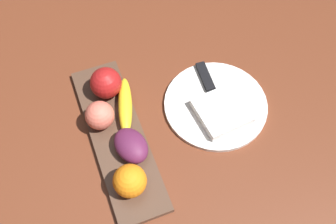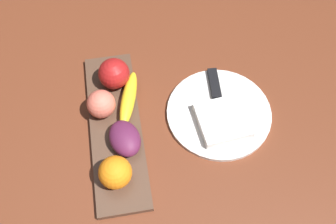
# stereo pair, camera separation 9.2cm
# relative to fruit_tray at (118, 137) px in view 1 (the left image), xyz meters

# --- Properties ---
(ground_plane) EXTENTS (2.40, 2.40, 0.00)m
(ground_plane) POSITION_rel_fruit_tray_xyz_m (0.04, -0.02, -0.01)
(ground_plane) COLOR brown
(fruit_tray) EXTENTS (0.43, 0.12, 0.02)m
(fruit_tray) POSITION_rel_fruit_tray_xyz_m (0.00, 0.00, 0.00)
(fruit_tray) COLOR brown
(fruit_tray) RESTS_ON ground_plane
(apple) EXTENTS (0.08, 0.08, 0.08)m
(apple) POSITION_rel_fruit_tray_xyz_m (-0.13, 0.01, 0.05)
(apple) COLOR #A81A1A
(apple) RESTS_ON fruit_tray
(banana) EXTENTS (0.16, 0.08, 0.03)m
(banana) POSITION_rel_fruit_tray_xyz_m (-0.06, 0.04, 0.02)
(banana) COLOR yellow
(banana) RESTS_ON fruit_tray
(orange_near_apple) EXTENTS (0.07, 0.07, 0.07)m
(orange_near_apple) POSITION_rel_fruit_tray_xyz_m (0.13, -0.01, 0.04)
(orange_near_apple) COLOR orange
(orange_near_apple) RESTS_ON fruit_tray
(peach) EXTENTS (0.07, 0.07, 0.07)m
(peach) POSITION_rel_fruit_tray_xyz_m (-0.05, -0.03, 0.04)
(peach) COLOR #E86D58
(peach) RESTS_ON fruit_tray
(grape_bunch) EXTENTS (0.11, 0.09, 0.05)m
(grape_bunch) POSITION_rel_fruit_tray_xyz_m (0.05, 0.02, 0.03)
(grape_bunch) COLOR #5C2043
(grape_bunch) RESTS_ON fruit_tray
(dinner_plate) EXTENTS (0.26, 0.26, 0.01)m
(dinner_plate) POSITION_rel_fruit_tray_xyz_m (0.00, 0.26, -0.00)
(dinner_plate) COLOR white
(dinner_plate) RESTS_ON ground_plane
(folded_napkin) EXTENTS (0.13, 0.13, 0.02)m
(folded_napkin) POSITION_rel_fruit_tray_xyz_m (0.03, 0.26, 0.01)
(folded_napkin) COLOR white
(folded_napkin) RESTS_ON dinner_plate
(knife) EXTENTS (0.18, 0.04, 0.01)m
(knife) POSITION_rel_fruit_tray_xyz_m (-0.07, 0.26, 0.01)
(knife) COLOR silver
(knife) RESTS_ON dinner_plate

